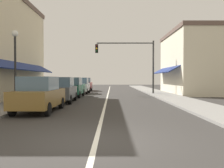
{
  "coord_description": "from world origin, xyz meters",
  "views": [
    {
      "loc": [
        0.43,
        -6.39,
        1.68
      ],
      "look_at": [
        0.37,
        12.02,
        1.25
      ],
      "focal_mm": 38.46,
      "sensor_mm": 36.0,
      "label": 1
    }
  ],
  "objects_px": {
    "parked_car_distant_left": "(86,84)",
    "parked_car_third_left": "(73,87)",
    "parked_car_nearest_left": "(40,94)",
    "parked_car_second_left": "(62,90)",
    "traffic_signal_mast_arm": "(133,57)",
    "street_lamp_left_near": "(16,55)",
    "parked_car_far_left": "(82,86)"
  },
  "relations": [
    {
      "from": "parked_car_second_left",
      "to": "parked_car_third_left",
      "type": "bearing_deg",
      "value": 88.7
    },
    {
      "from": "parked_car_nearest_left",
      "to": "traffic_signal_mast_arm",
      "type": "bearing_deg",
      "value": 67.22
    },
    {
      "from": "parked_car_second_left",
      "to": "parked_car_far_left",
      "type": "relative_size",
      "value": 1.01
    },
    {
      "from": "parked_car_second_left",
      "to": "parked_car_far_left",
      "type": "distance_m",
      "value": 9.93
    },
    {
      "from": "parked_car_distant_left",
      "to": "parked_car_third_left",
      "type": "bearing_deg",
      "value": -90.69
    },
    {
      "from": "parked_car_second_left",
      "to": "parked_car_third_left",
      "type": "xyz_separation_m",
      "value": [
        -0.02,
        4.83,
        0.0
      ]
    },
    {
      "from": "parked_car_third_left",
      "to": "traffic_signal_mast_arm",
      "type": "xyz_separation_m",
      "value": [
        5.76,
        3.61,
        3.06
      ]
    },
    {
      "from": "parked_car_far_left",
      "to": "traffic_signal_mast_arm",
      "type": "xyz_separation_m",
      "value": [
        5.65,
        -1.49,
        3.06
      ]
    },
    {
      "from": "parked_car_distant_left",
      "to": "street_lamp_left_near",
      "type": "distance_m",
      "value": 18.96
    },
    {
      "from": "parked_car_second_left",
      "to": "street_lamp_left_near",
      "type": "distance_m",
      "value": 4.35
    },
    {
      "from": "parked_car_second_left",
      "to": "traffic_signal_mast_arm",
      "type": "xyz_separation_m",
      "value": [
        5.74,
        8.44,
        3.06
      ]
    },
    {
      "from": "parked_car_second_left",
      "to": "parked_car_third_left",
      "type": "relative_size",
      "value": 1.01
    },
    {
      "from": "street_lamp_left_near",
      "to": "traffic_signal_mast_arm",
      "type": "bearing_deg",
      "value": 56.79
    },
    {
      "from": "parked_car_second_left",
      "to": "parked_car_third_left",
      "type": "height_order",
      "value": "same"
    },
    {
      "from": "parked_car_distant_left",
      "to": "traffic_signal_mast_arm",
      "type": "xyz_separation_m",
      "value": [
        5.83,
        -7.04,
        3.06
      ]
    },
    {
      "from": "parked_car_far_left",
      "to": "parked_car_second_left",
      "type": "bearing_deg",
      "value": -91.06
    },
    {
      "from": "parked_car_distant_left",
      "to": "street_lamp_left_near",
      "type": "height_order",
      "value": "street_lamp_left_near"
    },
    {
      "from": "parked_car_distant_left",
      "to": "parked_car_far_left",
      "type": "bearing_deg",
      "value": -89.23
    },
    {
      "from": "parked_car_nearest_left",
      "to": "street_lamp_left_near",
      "type": "xyz_separation_m",
      "value": [
        -1.87,
        1.67,
        2.12
      ]
    },
    {
      "from": "traffic_signal_mast_arm",
      "to": "parked_car_third_left",
      "type": "bearing_deg",
      "value": -147.91
    },
    {
      "from": "parked_car_third_left",
      "to": "parked_car_far_left",
      "type": "bearing_deg",
      "value": 89.36
    },
    {
      "from": "parked_car_nearest_left",
      "to": "parked_car_third_left",
      "type": "bearing_deg",
      "value": 90.43
    },
    {
      "from": "parked_car_second_left",
      "to": "street_lamp_left_near",
      "type": "bearing_deg",
      "value": -122.11
    },
    {
      "from": "parked_car_nearest_left",
      "to": "parked_car_far_left",
      "type": "xyz_separation_m",
      "value": [
        0.15,
        14.86,
        0.0
      ]
    },
    {
      "from": "traffic_signal_mast_arm",
      "to": "street_lamp_left_near",
      "type": "distance_m",
      "value": 14.03
    },
    {
      "from": "parked_car_second_left",
      "to": "traffic_signal_mast_arm",
      "type": "distance_m",
      "value": 10.66
    },
    {
      "from": "parked_car_second_left",
      "to": "parked_car_distant_left",
      "type": "relative_size",
      "value": 1.0
    },
    {
      "from": "parked_car_nearest_left",
      "to": "parked_car_second_left",
      "type": "xyz_separation_m",
      "value": [
        0.06,
        4.93,
        0.0
      ]
    },
    {
      "from": "parked_car_nearest_left",
      "to": "parked_car_second_left",
      "type": "relative_size",
      "value": 0.99
    },
    {
      "from": "parked_car_third_left",
      "to": "parked_car_distant_left",
      "type": "height_order",
      "value": "same"
    },
    {
      "from": "parked_car_third_left",
      "to": "street_lamp_left_near",
      "type": "height_order",
      "value": "street_lamp_left_near"
    },
    {
      "from": "parked_car_nearest_left",
      "to": "street_lamp_left_near",
      "type": "bearing_deg",
      "value": 138.89
    }
  ]
}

